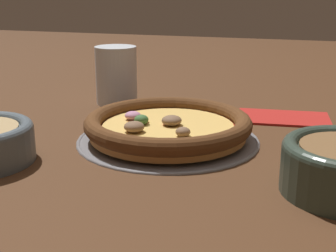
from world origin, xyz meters
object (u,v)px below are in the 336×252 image
pizza_tray (168,138)px  fork (310,123)px  pizza (168,125)px  drinking_cup (116,75)px  napkin (283,117)px

pizza_tray → fork: bearing=36.9°
pizza_tray → pizza: (-0.00, -0.00, 0.02)m
drinking_cup → napkin: bearing=-3.2°
pizza_tray → drinking_cup: drinking_cup is taller
drinking_cup → napkin: 0.34m
napkin → fork: size_ratio=0.96×
drinking_cup → fork: (0.39, -0.04, -0.06)m
pizza → drinking_cup: drinking_cup is taller
pizza → napkin: size_ratio=1.51×
pizza_tray → pizza: 0.02m
drinking_cup → pizza: bearing=-49.0°
fork → pizza: bearing=109.4°
pizza_tray → drinking_cup: (-0.17, 0.20, 0.05)m
drinking_cup → pizza_tray: bearing=-48.8°
pizza → napkin: 0.25m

